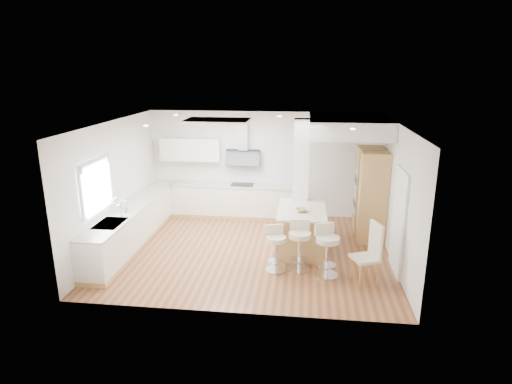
# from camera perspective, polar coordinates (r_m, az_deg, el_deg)

# --- Properties ---
(ground) EXTENTS (6.00, 6.00, 0.00)m
(ground) POSITION_cam_1_polar(r_m,az_deg,el_deg) (9.52, -0.76, -7.82)
(ground) COLOR brown
(ground) RESTS_ON ground
(ceiling) EXTENTS (6.00, 5.00, 0.02)m
(ceiling) POSITION_cam_1_polar(r_m,az_deg,el_deg) (9.52, -0.76, -7.82)
(ceiling) COLOR white
(ceiling) RESTS_ON ground
(wall_back) EXTENTS (6.00, 0.04, 2.80)m
(wall_back) POSITION_cam_1_polar(r_m,az_deg,el_deg) (11.45, 0.84, 3.71)
(wall_back) COLOR silver
(wall_back) RESTS_ON ground
(wall_left) EXTENTS (0.04, 5.00, 2.80)m
(wall_left) POSITION_cam_1_polar(r_m,az_deg,el_deg) (9.88, -18.31, 0.84)
(wall_left) COLOR silver
(wall_left) RESTS_ON ground
(wall_right) EXTENTS (0.04, 5.00, 2.80)m
(wall_right) POSITION_cam_1_polar(r_m,az_deg,el_deg) (9.16, 18.15, -0.32)
(wall_right) COLOR silver
(wall_right) RESTS_ON ground
(skylight) EXTENTS (4.10, 2.10, 0.06)m
(skylight) POSITION_cam_1_polar(r_m,az_deg,el_deg) (9.49, -5.15, 9.44)
(skylight) COLOR white
(skylight) RESTS_ON ground
(window_left) EXTENTS (0.06, 1.28, 1.07)m
(window_left) POSITION_cam_1_polar(r_m,az_deg,el_deg) (9.01, -20.56, 1.13)
(window_left) COLOR white
(window_left) RESTS_ON ground
(doorway_right) EXTENTS (0.05, 1.00, 2.10)m
(doorway_right) POSITION_cam_1_polar(r_m,az_deg,el_deg) (8.72, 18.49, -3.95)
(doorway_right) COLOR #473F38
(doorway_right) RESTS_ON ground
(counter_left) EXTENTS (0.63, 4.50, 1.35)m
(counter_left) POSITION_cam_1_polar(r_m,az_deg,el_deg) (10.24, -15.78, -3.94)
(counter_left) COLOR tan
(counter_left) RESTS_ON ground
(counter_back) EXTENTS (3.62, 0.63, 2.50)m
(counter_back) POSITION_cam_1_polar(r_m,az_deg,el_deg) (11.49, -3.85, 0.09)
(counter_back) COLOR tan
(counter_back) RESTS_ON ground
(pillar) EXTENTS (0.35, 0.35, 2.80)m
(pillar) POSITION_cam_1_polar(r_m,az_deg,el_deg) (9.89, 5.98, 1.60)
(pillar) COLOR white
(pillar) RESTS_ON ground
(soffit) EXTENTS (1.78, 2.20, 0.40)m
(soffit) POSITION_cam_1_polar(r_m,az_deg,el_deg) (10.15, 12.22, 8.61)
(soffit) COLOR white
(soffit) RESTS_ON ground
(oven_column) EXTENTS (0.63, 1.21, 2.10)m
(oven_column) POSITION_cam_1_polar(r_m,az_deg,el_deg) (10.36, 14.97, -0.20)
(oven_column) COLOR tan
(oven_column) RESTS_ON ground
(peninsula) EXTENTS (1.04, 1.57, 1.02)m
(peninsula) POSITION_cam_1_polar(r_m,az_deg,el_deg) (9.45, 6.08, -4.98)
(peninsula) COLOR tan
(peninsula) RESTS_ON ground
(bar_stool_a) EXTENTS (0.52, 0.52, 0.92)m
(bar_stool_a) POSITION_cam_1_polar(r_m,az_deg,el_deg) (8.46, 2.64, -7.21)
(bar_stool_a) COLOR silver
(bar_stool_a) RESTS_ON ground
(bar_stool_b) EXTENTS (0.48, 0.48, 1.01)m
(bar_stool_b) POSITION_cam_1_polar(r_m,az_deg,el_deg) (8.51, 5.83, -6.77)
(bar_stool_b) COLOR silver
(bar_stool_b) RESTS_ON ground
(bar_stool_c) EXTENTS (0.61, 0.61, 1.03)m
(bar_stool_c) POSITION_cam_1_polar(r_m,az_deg,el_deg) (8.34, 9.44, -7.35)
(bar_stool_c) COLOR silver
(bar_stool_c) RESTS_ON ground
(dining_chair) EXTENTS (0.58, 0.58, 1.15)m
(dining_chair) POSITION_cam_1_polar(r_m,az_deg,el_deg) (8.30, 15.00, -7.54)
(dining_chair) COLOR beige
(dining_chair) RESTS_ON ground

